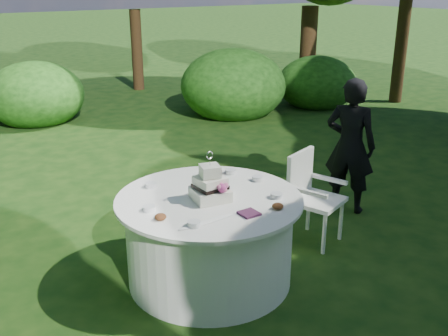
{
  "coord_description": "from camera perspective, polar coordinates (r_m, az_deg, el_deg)",
  "views": [
    {
      "loc": [
        -2.15,
        -3.36,
        2.48
      ],
      "look_at": [
        0.15,
        0.0,
        1.0
      ],
      "focal_mm": 42.0,
      "sensor_mm": 36.0,
      "label": 1
    }
  ],
  "objects": [
    {
      "name": "table",
      "position": [
        4.51,
        -1.59,
        -7.7
      ],
      "size": [
        1.56,
        1.56,
        0.77
      ],
      "color": "white",
      "rests_on": "ground"
    },
    {
      "name": "chair",
      "position": [
        5.19,
        9.34,
        -2.48
      ],
      "size": [
        0.57,
        0.57,
        0.91
      ],
      "color": "white",
      "rests_on": "ground"
    },
    {
      "name": "votives",
      "position": [
        4.39,
        -1.4,
        -2.67
      ],
      "size": [
        1.2,
        0.96,
        0.04
      ],
      "color": "silver",
      "rests_on": "table"
    },
    {
      "name": "guest",
      "position": [
        5.89,
        13.57,
        2.35
      ],
      "size": [
        0.58,
        0.66,
        1.51
      ],
      "primitive_type": "imported",
      "rotation": [
        0.0,
        0.0,
        2.07
      ],
      "color": "black",
      "rests_on": "ground"
    },
    {
      "name": "ground",
      "position": [
        4.7,
        -1.54,
        -11.9
      ],
      "size": [
        80.0,
        80.0,
        0.0
      ],
      "primitive_type": "plane",
      "color": "black",
      "rests_on": "ground"
    },
    {
      "name": "napkins",
      "position": [
        4.04,
        2.74,
        -4.96
      ],
      "size": [
        0.14,
        0.14,
        0.02
      ],
      "primitive_type": "cube",
      "color": "#4E2140",
      "rests_on": "table"
    },
    {
      "name": "feather_plume",
      "position": [
        3.91,
        -1.92,
        -5.87
      ],
      "size": [
        0.48,
        0.07,
        0.01
      ],
      "primitive_type": "ellipsoid",
      "color": "white",
      "rests_on": "table"
    },
    {
      "name": "cake",
      "position": [
        4.26,
        -1.48,
        -2.05
      ],
      "size": [
        0.33,
        0.33,
        0.42
      ],
      "color": "white",
      "rests_on": "table"
    },
    {
      "name": "petal_cups",
      "position": [
        4.31,
        -0.52,
        -3.08
      ],
      "size": [
        1.0,
        1.02,
        0.05
      ],
      "color": "#562D16",
      "rests_on": "table"
    }
  ]
}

